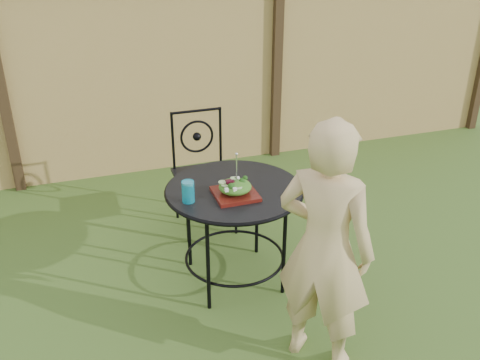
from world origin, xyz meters
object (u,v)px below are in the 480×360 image
(patio_chair, at_px, (203,168))
(diner, at_px, (325,249))
(salad_plate, at_px, (235,194))
(patio_table, at_px, (234,206))

(patio_chair, bearing_deg, diner, -82.39)
(patio_chair, relative_size, salad_plate, 3.52)
(patio_table, height_order, patio_chair, patio_chair)
(salad_plate, bearing_deg, diner, -71.74)
(patio_chair, xyz_separation_m, diner, (0.23, -1.70, 0.24))
(patio_chair, height_order, salad_plate, patio_chair)
(diner, xyz_separation_m, salad_plate, (-0.25, 0.76, -0.01))
(diner, distance_m, salad_plate, 0.80)
(patio_table, xyz_separation_m, salad_plate, (-0.03, -0.10, 0.15))
(patio_table, bearing_deg, salad_plate, -104.72)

